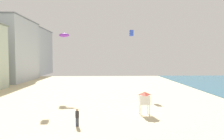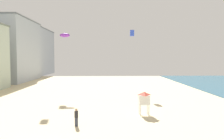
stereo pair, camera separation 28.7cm
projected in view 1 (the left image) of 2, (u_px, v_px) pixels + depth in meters
The scene contains 5 objects.
boardwalk_hotel_far at pixel (26, 52), 77.80m from camera, with size 14.45×20.63×16.71m.
kite_flyer at pixel (77, 116), 19.29m from camera, with size 0.34×0.34×1.64m.
lifeguard_stand at pixel (144, 98), 23.11m from camera, with size 1.10×1.10×2.55m.
kite_purple_parafoil at pixel (64, 35), 35.00m from camera, with size 1.67×0.46×0.65m.
kite_blue_box at pixel (131, 33), 37.15m from camera, with size 0.66×0.66×1.03m.
Camera 1 is at (4.82, -12.44, 6.22)m, focal length 34.19 mm.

